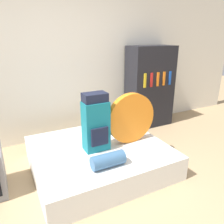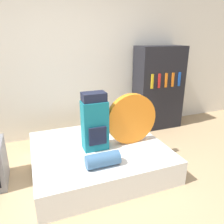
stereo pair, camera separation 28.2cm
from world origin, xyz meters
TOP-DOWN VIEW (x-y plane):
  - ground_plane at (0.00, 0.00)m, footprint 16.00×16.00m
  - wall_back at (0.00, 1.98)m, footprint 8.00×0.05m
  - bed at (0.11, 0.76)m, footprint 1.69×1.52m
  - backpack at (0.06, 0.71)m, footprint 0.31×0.24m
  - tent_bag at (0.56, 0.69)m, footprint 0.68×0.09m
  - sleeping_roll at (0.01, 0.28)m, footprint 0.38×0.16m
  - bookshelf at (1.61, 1.71)m, footprint 0.88×0.46m

SIDE VIEW (x-z plane):
  - ground_plane at x=0.00m, z-range 0.00..0.00m
  - bed at x=0.11m, z-range 0.00..0.31m
  - sleeping_roll at x=0.01m, z-range 0.31..0.47m
  - tent_bag at x=0.56m, z-range 0.31..1.00m
  - backpack at x=0.06m, z-range 0.30..1.04m
  - bookshelf at x=1.61m, z-range 0.00..1.53m
  - wall_back at x=0.00m, z-range 0.00..2.60m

